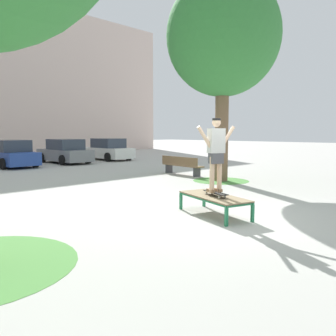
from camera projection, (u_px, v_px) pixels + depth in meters
name	position (u px, v px, depth m)	size (l,w,h in m)	color
ground_plane	(221.00, 216.00, 8.14)	(120.00, 120.00, 0.00)	#B7B5AD
skate_box	(214.00, 198.00, 8.14)	(1.28, 2.04, 0.46)	#237A4C
skateboard	(215.00, 193.00, 8.08)	(0.47, 0.82, 0.09)	black
skater	(216.00, 150.00, 7.98)	(0.96, 0.43, 1.69)	beige
tree_near_right	(223.00, 37.00, 13.42)	(4.35, 4.35, 7.87)	brown
grass_patch_near_right	(221.00, 181.00, 13.99)	(2.21, 2.21, 0.01)	#519342
car_blue	(10.00, 154.00, 19.55)	(1.95, 4.22, 1.50)	#28479E
car_grey	(65.00, 152.00, 21.96)	(1.93, 4.21, 1.50)	slate
car_white	(108.00, 150.00, 24.48)	(1.95, 4.22, 1.50)	silver
park_bench	(181.00, 165.00, 15.92)	(0.71, 2.43, 0.83)	brown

